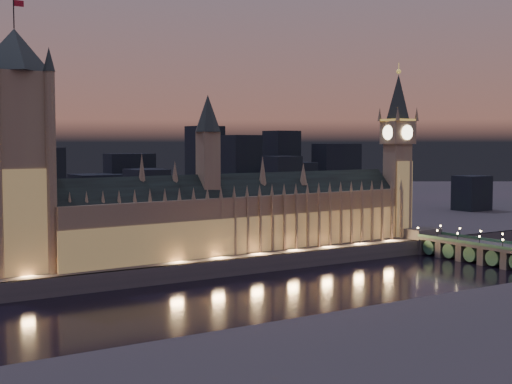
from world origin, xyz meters
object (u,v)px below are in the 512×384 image
elizabeth_tower (398,140)px  westminster_bridge (492,253)px  palace_of_westminster (242,214)px  victoria_tower (17,139)px

elizabeth_tower → westminster_bridge: 87.55m
palace_of_westminster → westminster_bridge: palace_of_westminster is taller
elizabeth_tower → westminster_bridge: (4.21, -65.36, -58.10)m
palace_of_westminster → elizabeth_tower: (107.37, 0.18, 37.71)m
westminster_bridge → victoria_tower: bearing=163.6°
palace_of_westminster → elizabeth_tower: size_ratio=2.00×
victoria_tower → westminster_bridge: (222.21, -65.37, -58.47)m
palace_of_westminster → victoria_tower: bearing=179.9°
elizabeth_tower → westminster_bridge: size_ratio=0.89×
victoria_tower → palace_of_westminster: bearing=-0.1°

